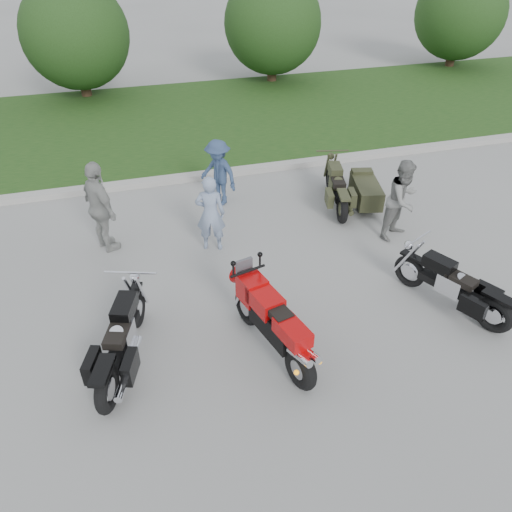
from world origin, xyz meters
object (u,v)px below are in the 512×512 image
object	(u,v)px
person_stripe	(210,214)
person_grey	(403,200)
cruiser_sidecar	(354,191)
cruiser_left	(121,343)
cruiser_right	(456,289)
sportbike_red	(274,323)
person_back	(100,208)
person_denim	(218,173)

from	to	relation	value
person_stripe	person_grey	xyz separation A→B (m)	(3.85, -0.61, 0.05)
cruiser_sidecar	person_grey	bearing A→B (deg)	-62.06
cruiser_left	cruiser_right	distance (m)	5.51
person_grey	person_stripe	bearing A→B (deg)	142.75
sportbike_red	person_back	world-z (taller)	person_back
person_grey	person_back	bearing A→B (deg)	140.45
sportbike_red	person_back	bearing A→B (deg)	107.78
cruiser_right	person_grey	size ratio (longest dim) A/B	1.23
person_stripe	person_denim	size ratio (longest dim) A/B	1.02
person_denim	person_back	distance (m)	2.88
person_back	sportbike_red	bearing A→B (deg)	-173.90
cruiser_left	person_back	distance (m)	3.39
cruiser_left	cruiser_sidecar	world-z (taller)	cruiser_left
cruiser_right	cruiser_sidecar	size ratio (longest dim) A/B	0.94
cruiser_left	person_grey	size ratio (longest dim) A/B	1.35
person_denim	cruiser_left	bearing A→B (deg)	-64.26
person_grey	person_back	size ratio (longest dim) A/B	0.90
cruiser_right	person_back	distance (m)	6.68
sportbike_red	cruiser_right	xyz separation A→B (m)	(3.28, 0.15, -0.18)
sportbike_red	cruiser_right	bearing A→B (deg)	-11.84
cruiser_right	person_grey	distance (m)	2.44
cruiser_left	person_back	world-z (taller)	person_back
cruiser_left	person_denim	distance (m)	5.22
person_grey	person_denim	xyz separation A→B (m)	(-3.30, 2.40, -0.07)
cruiser_left	person_back	bearing A→B (deg)	110.63
sportbike_red	cruiser_left	xyz separation A→B (m)	(-2.23, 0.36, -0.15)
person_denim	person_back	bearing A→B (deg)	-100.60
person_stripe	cruiser_left	bearing A→B (deg)	72.08
person_grey	person_denim	bearing A→B (deg)	115.76
cruiser_right	sportbike_red	bearing A→B (deg)	156.98
cruiser_right	person_grey	world-z (taller)	person_grey
cruiser_left	person_denim	size ratio (longest dim) A/B	1.47
person_stripe	person_grey	world-z (taller)	person_grey
cruiser_right	person_back	world-z (taller)	person_back
person_stripe	person_back	xyz separation A→B (m)	(-2.05, 0.57, 0.15)
person_denim	person_back	xyz separation A→B (m)	(-2.60, -1.22, 0.16)
cruiser_left	cruiser_right	bearing A→B (deg)	16.46
sportbike_red	person_grey	bearing A→B (deg)	21.07
cruiser_left	person_grey	distance (m)	6.20
cruiser_left	person_denim	world-z (taller)	person_denim
cruiser_right	person_denim	bearing A→B (deg)	96.64
sportbike_red	cruiser_sidecar	bearing A→B (deg)	36.56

